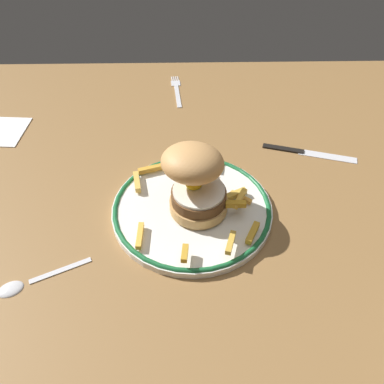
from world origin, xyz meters
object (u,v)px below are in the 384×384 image
(knife, at_px, (301,151))
(fork, at_px, (177,90))
(spoon, at_px, (21,284))
(burger, at_px, (195,178))
(dinner_plate, at_px, (192,208))

(knife, bearing_deg, fork, 135.49)
(spoon, bearing_deg, burger, 29.00)
(dinner_plate, bearing_deg, knife, 35.53)
(dinner_plate, height_order, burger, burger)
(dinner_plate, bearing_deg, burger, 4.36)
(spoon, bearing_deg, fork, 68.06)
(burger, relative_size, fork, 0.92)
(fork, height_order, knife, knife)
(dinner_plate, xyz_separation_m, burger, (0.00, 0.00, 0.07))
(fork, bearing_deg, dinner_plate, -85.91)
(dinner_plate, distance_m, spoon, 0.28)
(fork, height_order, spoon, spoon)
(knife, bearing_deg, spoon, -147.60)
(dinner_plate, height_order, fork, dinner_plate)
(fork, xyz_separation_m, knife, (0.25, -0.24, 0.00))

